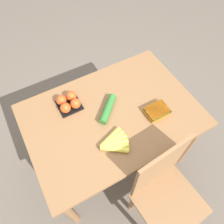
# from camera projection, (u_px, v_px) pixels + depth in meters

# --- Properties ---
(ground_plane) EXTENTS (12.00, 12.00, 0.00)m
(ground_plane) POSITION_uv_depth(u_px,v_px,m) (112.00, 154.00, 2.16)
(ground_plane) COLOR #665B51
(dining_table) EXTENTS (1.20, 0.84, 0.75)m
(dining_table) POSITION_uv_depth(u_px,v_px,m) (112.00, 122.00, 1.62)
(dining_table) COLOR olive
(dining_table) RESTS_ON ground_plane
(chair) EXTENTS (0.45, 0.43, 0.96)m
(chair) POSITION_uv_depth(u_px,v_px,m) (164.00, 192.00, 1.49)
(chair) COLOR #8E6642
(chair) RESTS_ON ground_plane
(banana_bunch) EXTENTS (0.20, 0.19, 0.03)m
(banana_bunch) POSITION_uv_depth(u_px,v_px,m) (113.00, 143.00, 1.39)
(banana_bunch) COLOR brown
(banana_bunch) RESTS_ON dining_table
(tomato_pack) EXTENTS (0.16, 0.16, 0.08)m
(tomato_pack) POSITION_uv_depth(u_px,v_px,m) (68.00, 102.00, 1.54)
(tomato_pack) COLOR black
(tomato_pack) RESTS_ON dining_table
(carrot_bag) EXTENTS (0.16, 0.12, 0.04)m
(carrot_bag) POSITION_uv_depth(u_px,v_px,m) (157.00, 111.00, 1.52)
(carrot_bag) COLOR orange
(carrot_bag) RESTS_ON dining_table
(cucumber_near) EXTENTS (0.21, 0.20, 0.05)m
(cucumber_near) POSITION_uv_depth(u_px,v_px,m) (108.00, 109.00, 1.52)
(cucumber_near) COLOR #2D702D
(cucumber_near) RESTS_ON dining_table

